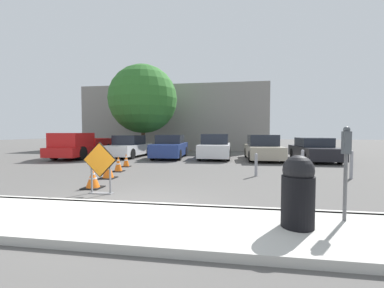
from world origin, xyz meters
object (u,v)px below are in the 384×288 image
Objects in this scene: parked_car_fourth at (263,148)px; parked_car_fifth at (314,150)px; parked_car_second at (170,147)px; bollard_second at (302,163)px; pickup_truck at (80,147)px; bollard_nearest at (256,164)px; road_closed_sign at (100,165)px; parked_car_third at (215,147)px; traffic_cone_third at (118,164)px; traffic_cone_second at (108,169)px; traffic_cone_nearest at (93,179)px; bollard_third at (351,164)px; parking_meter at (346,157)px; traffic_cone_fourth at (126,160)px; parked_car_nearest at (129,147)px; trash_bin at (298,191)px.

parked_car_fourth reaches higher than parked_car_fifth.
parked_car_second reaches higher than bollard_second.
pickup_truck reaches higher than bollard_nearest.
parked_car_third is (2.41, 9.91, -0.06)m from road_closed_sign.
parked_car_fourth reaches higher than traffic_cone_third.
bollard_second is (7.00, 1.28, 0.20)m from traffic_cone_second.
traffic_cone_nearest is 0.58× the size of bollard_third.
parked_car_second is 12.89m from parking_meter.
parked_car_fifth reaches higher than bollard_third.
traffic_cone_second is at bearing -77.70° from traffic_cone_third.
parked_car_second is at bearing 128.18° from bollard_nearest.
traffic_cone_third is 1.53m from traffic_cone_fourth.
parked_car_second is at bearing 2.79° from parked_car_third.
parking_meter is (-2.78, -11.22, 0.61)m from parked_car_fifth.
parked_car_fourth reaches higher than parked_car_second.
road_closed_sign is 10.20m from parked_car_third.
road_closed_sign is 10.54m from parked_car_nearest.
parking_meter is (-0.62, -5.19, 0.70)m from bollard_second.
parked_car_fifth is 11.57m from parking_meter.
road_closed_sign is at bearing -73.53° from traffic_cone_fourth.
parked_car_fifth is (11.63, -0.42, -0.04)m from parked_car_nearest.
parking_meter is at bearing -44.79° from traffic_cone_fourth.
parked_car_fourth reaches higher than bollard_nearest.
traffic_cone_second is at bearing -78.19° from traffic_cone_fourth.
road_closed_sign is 10.95m from parked_car_fourth.
road_closed_sign is 12.61m from parked_car_fifth.
parked_car_fifth is at bearing 70.30° from bollard_second.
bollard_third is at bearing 60.70° from trash_bin.
traffic_cone_second is at bearing -171.58° from bollard_third.
parked_car_second is 2.91m from parked_car_third.
bollard_nearest is at bearing 56.47° from parked_car_fifth.
trash_bin is (7.97, -12.08, 0.06)m from parked_car_nearest.
parked_car_nearest is 2.58× the size of parking_meter.
pickup_truck is at bearing 5.59° from parked_car_second.
parked_car_third is (2.91, 0.15, 0.02)m from parked_car_second.
parked_car_third is 5.83m from parked_car_fifth.
parking_meter reaches higher than parked_car_fifth.
bollard_nearest is at bearing 125.37° from parked_car_second.
traffic_cone_third is 7.34m from bollard_second.
parked_car_nearest is 11.64m from parked_car_fifth.
parked_car_third is 11.98m from parking_meter.
parked_car_nearest is 2.91m from parked_car_second.
road_closed_sign is 5.65m from bollard_nearest.
traffic_cone_second is at bearing 148.51° from parking_meter.
parked_car_nearest reaches higher than traffic_cone_fourth.
bollard_nearest is at bearing 13.52° from traffic_cone_second.
traffic_cone_second is at bearing 37.44° from parked_car_fifth.
traffic_cone_fourth is 0.15× the size of parked_car_fourth.
trash_bin reaches higher than traffic_cone_fourth.
parked_car_fourth is at bearing 41.25° from traffic_cone_third.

